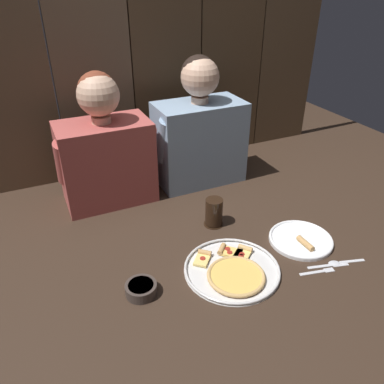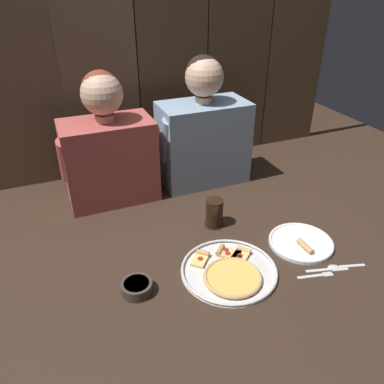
# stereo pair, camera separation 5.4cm
# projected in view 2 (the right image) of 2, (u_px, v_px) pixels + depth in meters

# --- Properties ---
(ground_plane) EXTENTS (3.20, 3.20, 0.00)m
(ground_plane) POSITION_uv_depth(u_px,v_px,m) (199.00, 244.00, 1.47)
(ground_plane) COLOR #332319
(pizza_tray) EXTENTS (0.34, 0.34, 0.03)m
(pizza_tray) POSITION_uv_depth(u_px,v_px,m) (230.00, 271.00, 1.32)
(pizza_tray) COLOR silver
(pizza_tray) RESTS_ON ground
(dinner_plate) EXTENTS (0.25, 0.25, 0.03)m
(dinner_plate) POSITION_uv_depth(u_px,v_px,m) (301.00, 242.00, 1.47)
(dinner_plate) COLOR white
(dinner_plate) RESTS_ON ground
(drinking_glass) EXTENTS (0.08, 0.08, 0.12)m
(drinking_glass) POSITION_uv_depth(u_px,v_px,m) (214.00, 213.00, 1.55)
(drinking_glass) COLOR black
(drinking_glass) RESTS_ON ground
(dipping_bowl) EXTENTS (0.11, 0.11, 0.04)m
(dipping_bowl) POSITION_uv_depth(u_px,v_px,m) (137.00, 287.00, 1.24)
(dipping_bowl) COLOR #3D332D
(dipping_bowl) RESTS_ON ground
(table_fork) EXTENTS (0.13, 0.04, 0.01)m
(table_fork) POSITION_uv_depth(u_px,v_px,m) (317.00, 275.00, 1.32)
(table_fork) COLOR silver
(table_fork) RESTS_ON ground
(table_knife) EXTENTS (0.15, 0.06, 0.01)m
(table_knife) POSITION_uv_depth(u_px,v_px,m) (327.00, 269.00, 1.34)
(table_knife) COLOR silver
(table_knife) RESTS_ON ground
(table_spoon) EXTENTS (0.14, 0.06, 0.01)m
(table_spoon) POSITION_uv_depth(u_px,v_px,m) (340.00, 266.00, 1.36)
(table_spoon) COLOR silver
(table_spoon) RESTS_ON ground
(diner_left) EXTENTS (0.43, 0.23, 0.58)m
(diner_left) POSITION_uv_depth(u_px,v_px,m) (108.00, 148.00, 1.65)
(diner_left) COLOR #AD4C47
(diner_left) RESTS_ON ground
(diner_right) EXTENTS (0.45, 0.23, 0.61)m
(diner_right) POSITION_uv_depth(u_px,v_px,m) (204.00, 131.00, 1.80)
(diner_right) COLOR #849EB7
(diner_right) RESTS_ON ground
(wooden_backdrop_wall) EXTENTS (2.19, 0.03, 1.23)m
(wooden_backdrop_wall) POSITION_uv_depth(u_px,v_px,m) (136.00, 46.00, 1.77)
(wooden_backdrop_wall) COLOR #503B27
(wooden_backdrop_wall) RESTS_ON ground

